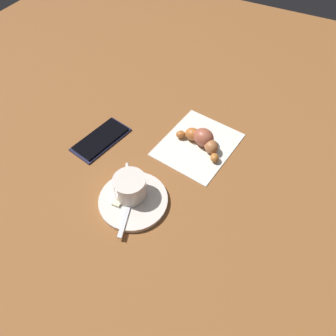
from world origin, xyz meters
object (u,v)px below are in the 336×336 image
Objects in this scene: sugar_packet at (122,195)px; croissant at (202,139)px; espresso_cup at (130,186)px; saucer at (133,201)px; napkin at (198,144)px; cell_phone at (101,139)px; teaspoon at (130,199)px.

croissant is at bearing 153.06° from sugar_packet.
saucer is at bearing -134.08° from espresso_cup.
napkin is (0.21, -0.05, -0.00)m from saucer.
cell_phone is (0.12, 0.14, -0.01)m from sugar_packet.
sugar_packet is at bearing 99.27° from saucer.
sugar_packet is 0.23m from croissant.
cell_phone is (0.12, 0.16, -0.00)m from saucer.
saucer is 1.74× the size of espresso_cup.
teaspoon is (-0.02, -0.01, -0.02)m from espresso_cup.
espresso_cup is 0.53× the size of cell_phone.
espresso_cup is 0.19m from cell_phone.
saucer is at bearing 94.35° from sugar_packet.
espresso_cup is 1.45× the size of sugar_packet.
saucer is at bearing -125.38° from cell_phone.
cell_phone is at bearing 113.60° from napkin.
croissant is (0.22, -0.09, 0.01)m from sugar_packet.
saucer is 2.53× the size of sugar_packet.
saucer is 0.01m from teaspoon.
espresso_cup is (0.01, 0.01, 0.03)m from saucer.
saucer is 1.11× the size of croissant.
espresso_cup reaches higher than saucer.
napkin is at bearing -14.49° from saucer.
saucer is at bearing 163.59° from croissant.
espresso_cup reaches higher than cell_phone.
cell_phone is (0.10, 0.15, -0.03)m from espresso_cup.
croissant is at bearing -66.59° from cell_phone.
sugar_packet is at bearing 137.89° from espresso_cup.
croissant is (0.22, -0.07, 0.01)m from teaspoon.
sugar_packet reaches higher than cell_phone.
cell_phone reaches higher than napkin.
croissant is at bearing -71.58° from napkin.
saucer reaches higher than napkin.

